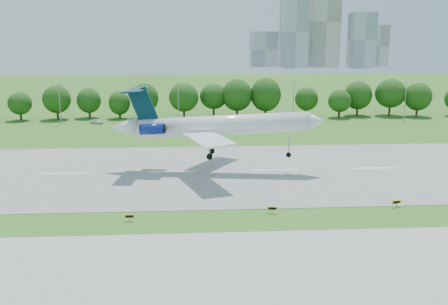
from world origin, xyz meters
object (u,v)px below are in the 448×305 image
taxi_sign_left (129,216)px  service_vehicle_b (97,122)px  airliner (211,125)px  service_vehicle_a (152,121)px

taxi_sign_left → service_vehicle_b: 86.55m
taxi_sign_left → airliner: bearing=66.4°
airliner → service_vehicle_b: airliner is taller
service_vehicle_b → taxi_sign_left: bearing=-139.5°
airliner → service_vehicle_a: bearing=112.5°
service_vehicle_a → service_vehicle_b: 16.68m
service_vehicle_b → service_vehicle_a: bearing=-65.8°
taxi_sign_left → service_vehicle_a: 83.42m
taxi_sign_left → service_vehicle_b: bearing=104.8°
taxi_sign_left → service_vehicle_b: (-19.78, 84.26, -0.06)m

